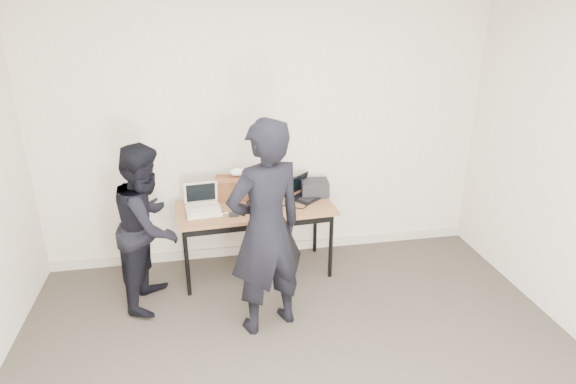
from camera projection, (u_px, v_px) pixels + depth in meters
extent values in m
cube|color=beige|center=(266.00, 131.00, 4.81)|extent=(4.50, 0.05, 2.70)
cube|color=brown|center=(255.00, 208.00, 4.64)|extent=(1.53, 0.73, 0.03)
cylinder|color=black|center=(187.00, 263.00, 4.39)|extent=(0.04, 0.04, 0.68)
cylinder|color=black|center=(331.00, 246.00, 4.69)|extent=(0.04, 0.04, 0.68)
cylinder|color=black|center=(185.00, 237.00, 4.86)|extent=(0.04, 0.04, 0.68)
cylinder|color=black|center=(315.00, 223.00, 5.17)|extent=(0.04, 0.04, 0.68)
cube|color=black|center=(261.00, 226.00, 4.41)|extent=(1.40, 0.10, 0.06)
cube|color=beige|center=(204.00, 211.00, 4.49)|extent=(0.34, 0.30, 0.04)
cube|color=beige|center=(204.00, 210.00, 4.46)|extent=(0.27, 0.17, 0.01)
cube|color=beige|center=(201.00, 192.00, 4.58)|extent=(0.32, 0.08, 0.22)
cube|color=black|center=(201.00, 193.00, 4.57)|extent=(0.28, 0.06, 0.18)
cube|color=beige|center=(202.00, 204.00, 4.61)|extent=(0.29, 0.05, 0.02)
cube|color=black|center=(262.00, 208.00, 4.57)|extent=(0.40, 0.35, 0.02)
cube|color=black|center=(262.00, 208.00, 4.54)|extent=(0.31, 0.22, 0.01)
cube|color=black|center=(265.00, 189.00, 4.67)|extent=(0.35, 0.17, 0.25)
cube|color=#26333F|center=(265.00, 189.00, 4.67)|extent=(0.30, 0.14, 0.20)
cube|color=black|center=(264.00, 201.00, 4.69)|extent=(0.30, 0.10, 0.02)
cube|color=black|center=(308.00, 198.00, 4.82)|extent=(0.37, 0.37, 0.02)
cube|color=black|center=(310.00, 197.00, 4.80)|extent=(0.27, 0.25, 0.01)
cube|color=black|center=(297.00, 184.00, 4.86)|extent=(0.28, 0.25, 0.20)
cube|color=black|center=(297.00, 184.00, 4.85)|extent=(0.24, 0.21, 0.17)
cube|color=black|center=(299.00, 194.00, 4.88)|extent=(0.22, 0.19, 0.01)
cube|color=brown|center=(234.00, 188.00, 4.76)|extent=(0.37, 0.20, 0.24)
cube|color=brown|center=(234.00, 181.00, 4.67)|extent=(0.37, 0.11, 0.07)
cube|color=brown|center=(251.00, 189.00, 4.78)|extent=(0.03, 0.10, 0.02)
ellipsoid|color=white|center=(237.00, 172.00, 4.70)|extent=(0.14, 0.11, 0.08)
cube|color=black|center=(315.00, 188.00, 4.88)|extent=(0.29, 0.25, 0.16)
cube|color=black|center=(234.00, 214.00, 4.43)|extent=(0.09, 0.06, 0.03)
cube|color=black|center=(309.00, 204.00, 4.68)|extent=(0.18, 0.21, 0.01)
cube|color=silver|center=(255.00, 211.00, 4.52)|extent=(0.19, 0.18, 0.01)
cube|color=black|center=(211.00, 208.00, 4.60)|extent=(0.23, 0.25, 0.01)
cube|color=black|center=(273.00, 197.00, 4.84)|extent=(0.25, 0.02, 0.01)
cube|color=silver|center=(231.00, 212.00, 4.51)|extent=(0.27, 0.11, 0.01)
cube|color=black|center=(287.00, 206.00, 4.63)|extent=(0.29, 0.19, 0.01)
imported|color=black|center=(266.00, 229.00, 3.77)|extent=(0.77, 0.64, 1.80)
imported|color=black|center=(148.00, 226.00, 4.19)|extent=(0.70, 0.82, 1.49)
cube|color=#BAAF9A|center=(269.00, 248.00, 5.26)|extent=(4.50, 0.03, 0.10)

